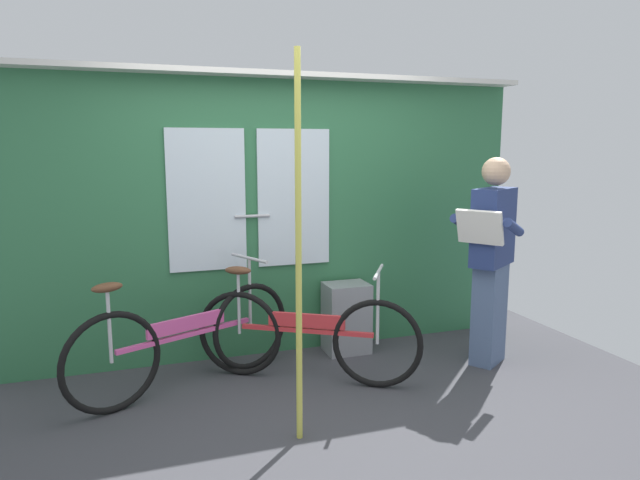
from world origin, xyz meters
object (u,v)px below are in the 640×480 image
trash_bin_by_wall (346,318)px  passenger_reading_newspaper (491,257)px  bicycle_near_door (186,340)px  bicycle_leaning_behind (305,335)px  handrail_pole (299,253)px

trash_bin_by_wall → passenger_reading_newspaper: bearing=-31.6°
trash_bin_by_wall → bicycle_near_door: bearing=-165.9°
passenger_reading_newspaper → trash_bin_by_wall: passenger_reading_newspaper is taller
bicycle_leaning_behind → trash_bin_by_wall: (0.51, 0.47, -0.06)m
bicycle_leaning_behind → handrail_pole: handrail_pole is taller
passenger_reading_newspaper → bicycle_near_door: bearing=-40.3°
bicycle_leaning_behind → passenger_reading_newspaper: passenger_reading_newspaper is taller
trash_bin_by_wall → handrail_pole: 1.70m
handrail_pole → bicycle_near_door: bearing=121.1°
bicycle_leaning_behind → trash_bin_by_wall: 0.70m
bicycle_leaning_behind → passenger_reading_newspaper: (1.48, -0.12, 0.51)m
bicycle_near_door → handrail_pole: handrail_pole is taller
bicycle_leaning_behind → trash_bin_by_wall: size_ratio=2.49×
bicycle_near_door → trash_bin_by_wall: bearing=-9.9°
bicycle_near_door → handrail_pole: size_ratio=0.73×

